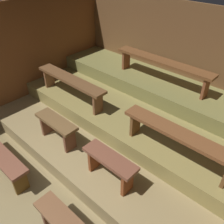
# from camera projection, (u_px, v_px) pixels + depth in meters

# --- Properties ---
(ground) EXTENTS (5.64, 5.15, 0.08)m
(ground) POSITION_uv_depth(u_px,v_px,m) (105.00, 155.00, 4.40)
(ground) COLOR olive
(wall_back) EXTENTS (5.64, 0.06, 2.29)m
(wall_back) POSITION_uv_depth(u_px,v_px,m) (176.00, 59.00, 5.04)
(wall_back) COLOR brown
(wall_back) RESTS_ON ground
(wall_left) EXTENTS (0.06, 5.15, 2.29)m
(wall_left) POSITION_uv_depth(u_px,v_px,m) (21.00, 58.00, 5.07)
(wall_left) COLOR brown
(wall_left) RESTS_ON ground
(platform_lower) EXTENTS (4.84, 3.12, 0.28)m
(platform_lower) POSITION_uv_depth(u_px,v_px,m) (126.00, 132.00, 4.67)
(platform_lower) COLOR olive
(platform_lower) RESTS_ON ground
(platform_middle) EXTENTS (4.84, 2.19, 0.28)m
(platform_middle) POSITION_uv_depth(u_px,v_px,m) (142.00, 110.00, 4.78)
(platform_middle) COLOR olive
(platform_middle) RESTS_ON platform_lower
(platform_upper) EXTENTS (4.84, 1.02, 0.28)m
(platform_upper) POSITION_uv_depth(u_px,v_px,m) (160.00, 87.00, 4.97)
(platform_upper) COLOR olive
(platform_upper) RESTS_ON platform_middle
(bench_lower_left) EXTENTS (0.85, 0.27, 0.45)m
(bench_lower_left) POSITION_uv_depth(u_px,v_px,m) (57.00, 126.00, 4.06)
(bench_lower_left) COLOR brown
(bench_lower_left) RESTS_ON platform_lower
(bench_lower_right) EXTENTS (0.85, 0.27, 0.45)m
(bench_lower_right) POSITION_uv_depth(u_px,v_px,m) (110.00, 163.00, 3.38)
(bench_lower_right) COLOR brown
(bench_lower_right) RESTS_ON platform_lower
(bench_middle_left) EXTENTS (1.74, 0.27, 0.45)m
(bench_middle_left) POSITION_uv_depth(u_px,v_px,m) (71.00, 82.00, 4.67)
(bench_middle_left) COLOR brown
(bench_middle_left) RESTS_ON platform_middle
(bench_middle_right) EXTENTS (1.74, 0.27, 0.45)m
(bench_middle_right) POSITION_uv_depth(u_px,v_px,m) (178.00, 136.00, 3.36)
(bench_middle_right) COLOR brown
(bench_middle_right) RESTS_ON platform_middle
(bench_upper_center) EXTENTS (2.08, 0.27, 0.45)m
(bench_upper_center) POSITION_uv_depth(u_px,v_px,m) (163.00, 64.00, 4.66)
(bench_upper_center) COLOR brown
(bench_upper_center) RESTS_ON platform_upper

